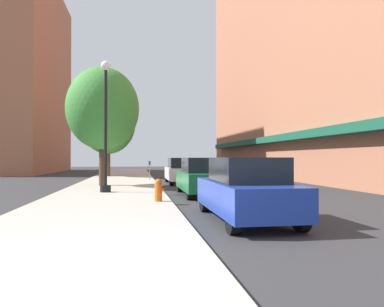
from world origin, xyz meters
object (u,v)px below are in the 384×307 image
(lamppost, at_px, (106,123))
(parking_meter_near, at_px, (150,168))
(car_green, at_px, (202,177))
(fire_hydrant, at_px, (158,190))
(tree_mid, at_px, (103,109))
(tree_near, at_px, (108,123))
(car_blue, at_px, (246,190))
(car_white, at_px, (181,171))

(lamppost, bearing_deg, parking_meter_near, 74.82)
(lamppost, relative_size, car_green, 1.37)
(lamppost, distance_m, fire_hydrant, 5.05)
(tree_mid, bearing_deg, tree_near, 92.96)
(tree_mid, bearing_deg, lamppost, -82.86)
(tree_near, bearing_deg, car_green, -70.65)
(car_green, bearing_deg, tree_near, 108.98)
(tree_near, height_order, car_blue, tree_near)
(car_white, bearing_deg, tree_near, 126.36)
(lamppost, bearing_deg, car_white, 55.93)
(fire_hydrant, height_order, car_green, car_green)
(fire_hydrant, distance_m, car_white, 10.16)
(car_blue, distance_m, car_green, 6.24)
(parking_meter_near, height_order, car_blue, car_blue)
(tree_near, bearing_deg, car_blue, -76.10)
(fire_hydrant, bearing_deg, tree_near, 100.14)
(lamppost, height_order, car_green, lamppost)
(tree_mid, bearing_deg, car_green, -46.22)
(fire_hydrant, xyz_separation_m, car_white, (2.07, 9.94, 0.29))
(lamppost, relative_size, car_blue, 1.37)
(lamppost, xyz_separation_m, tree_mid, (-0.50, 3.97, 1.20))
(tree_mid, xyz_separation_m, car_green, (4.72, -4.92, -3.60))
(tree_near, bearing_deg, tree_mid, -87.04)
(lamppost, height_order, car_white, lamppost)
(car_blue, relative_size, car_green, 1.00)
(lamppost, xyz_separation_m, car_white, (4.22, 6.24, -2.39))
(tree_near, bearing_deg, parking_meter_near, -59.59)
(fire_hydrant, distance_m, tree_near, 18.40)
(tree_mid, distance_m, car_white, 6.35)
(lamppost, bearing_deg, tree_near, 94.15)
(fire_hydrant, relative_size, tree_near, 0.11)
(car_white, bearing_deg, fire_hydrant, -99.57)
(parking_meter_near, xyz_separation_m, car_green, (1.95, -9.31, -0.14))
(fire_hydrant, bearing_deg, parking_meter_near, 89.41)
(tree_mid, distance_m, car_blue, 12.64)
(car_green, distance_m, car_white, 7.18)
(lamppost, height_order, tree_near, tree_near)
(fire_hydrant, xyz_separation_m, tree_near, (-3.16, 17.66, 4.10))
(tree_near, distance_m, tree_mid, 9.99)
(lamppost, relative_size, parking_meter_near, 4.50)
(lamppost, bearing_deg, fire_hydrant, -59.95)
(car_blue, xyz_separation_m, car_white, (0.00, 13.42, 0.00))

